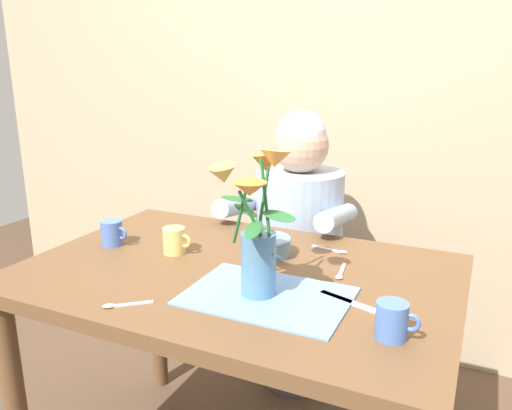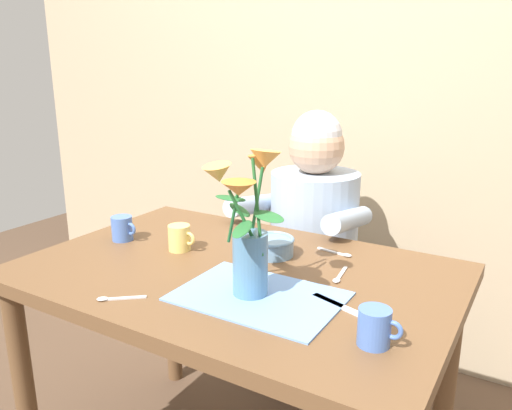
{
  "view_description": "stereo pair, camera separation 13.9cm",
  "coord_description": "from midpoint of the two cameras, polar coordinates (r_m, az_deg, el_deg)",
  "views": [
    {
      "loc": [
        0.6,
        -1.17,
        1.29
      ],
      "look_at": [
        0.04,
        0.05,
        0.92
      ],
      "focal_mm": 35.35,
      "sensor_mm": 36.0,
      "label": 1
    },
    {
      "loc": [
        0.73,
        -1.1,
        1.29
      ],
      "look_at": [
        0.04,
        0.05,
        0.92
      ],
      "focal_mm": 35.35,
      "sensor_mm": 36.0,
      "label": 2
    }
  ],
  "objects": [
    {
      "name": "coffee_cup",
      "position": [
        1.68,
        -12.61,
        -2.63
      ],
      "size": [
        0.09,
        0.07,
        0.08
      ],
      "color": "#476BB7",
      "rests_on": "dining_table"
    },
    {
      "name": "striped_placemat",
      "position": [
        1.26,
        3.52,
        -10.34
      ],
      "size": [
        0.4,
        0.28,
        0.0
      ],
      "primitive_type": "cube",
      "color": "#6B93D1",
      "rests_on": "dining_table"
    },
    {
      "name": "spoon_1",
      "position": [
        1.28,
        -12.83,
        -10.34
      ],
      "size": [
        0.1,
        0.09,
        0.01
      ],
      "color": "silver",
      "rests_on": "dining_table"
    },
    {
      "name": "dinner_knife",
      "position": [
        1.24,
        13.23,
        -11.35
      ],
      "size": [
        0.19,
        0.08,
        0.0
      ],
      "primitive_type": "cube",
      "rotation": [
        0.0,
        0.0,
        -0.31
      ],
      "color": "silver",
      "rests_on": "dining_table"
    },
    {
      "name": "spoon_0",
      "position": [
        1.56,
        12.01,
        -5.43
      ],
      "size": [
        0.12,
        0.03,
        0.01
      ],
      "color": "silver",
      "rests_on": "dining_table"
    },
    {
      "name": "spoon_2",
      "position": [
        1.4,
        12.23,
        -8.04
      ],
      "size": [
        0.03,
        0.12,
        0.01
      ],
      "color": "silver",
      "rests_on": "dining_table"
    },
    {
      "name": "tea_cup",
      "position": [
        1.56,
        -6.11,
        -3.75
      ],
      "size": [
        0.09,
        0.07,
        0.08
      ],
      "color": "#E5C666",
      "rests_on": "dining_table"
    },
    {
      "name": "seated_person",
      "position": [
        2.02,
        8.4,
        -5.79
      ],
      "size": [
        0.45,
        0.47,
        1.14
      ],
      "rotation": [
        0.0,
        0.0,
        0.06
      ],
      "color": "#4C4C56",
      "rests_on": "ground_plane"
    },
    {
      "name": "ceramic_bowl",
      "position": [
        1.52,
        4.44,
        -4.65
      ],
      "size": [
        0.14,
        0.14,
        0.06
      ],
      "color": "#6689A8",
      "rests_on": "dining_table"
    },
    {
      "name": "flower_vase",
      "position": [
        1.22,
        2.34,
        -2.34
      ],
      "size": [
        0.26,
        0.23,
        0.37
      ],
      "color": "teal",
      "rests_on": "dining_table"
    },
    {
      "name": "dining_table",
      "position": [
        1.47,
        0.47,
        -10.77
      ],
      "size": [
        1.2,
        0.8,
        0.74
      ],
      "color": "brown",
      "rests_on": "ground_plane"
    },
    {
      "name": "wood_panel_backdrop",
      "position": [
        2.28,
        14.4,
        14.0
      ],
      "size": [
        4.0,
        0.1,
        2.5
      ],
      "primitive_type": "cube",
      "color": "tan",
      "rests_on": "ground_plane"
    },
    {
      "name": "ceramic_mug",
      "position": [
        1.09,
        17.0,
        -13.17
      ],
      "size": [
        0.09,
        0.07,
        0.08
      ],
      "color": "#476BB7",
      "rests_on": "dining_table"
    }
  ]
}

